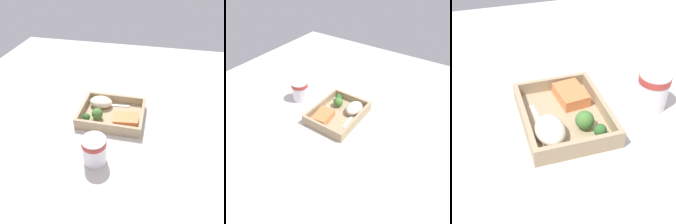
% 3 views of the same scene
% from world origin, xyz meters
% --- Properties ---
extents(ground_plane, '(1.60, 1.60, 0.02)m').
position_xyz_m(ground_plane, '(0.00, 0.00, -0.01)').
color(ground_plane, beige).
extents(takeout_tray, '(0.26, 0.21, 0.01)m').
position_xyz_m(takeout_tray, '(0.00, 0.00, 0.01)').
color(takeout_tray, tan).
rests_on(takeout_tray, ground_plane).
extents(tray_rim, '(0.26, 0.21, 0.03)m').
position_xyz_m(tray_rim, '(0.00, 0.00, 0.03)').
color(tray_rim, tan).
rests_on(tray_rim, takeout_tray).
extents(salmon_fillet, '(0.10, 0.08, 0.03)m').
position_xyz_m(salmon_fillet, '(-0.06, 0.04, 0.03)').
color(salmon_fillet, '#EC7A43').
rests_on(salmon_fillet, takeout_tray).
extents(mashed_potatoes, '(0.10, 0.07, 0.04)m').
position_xyz_m(mashed_potatoes, '(0.06, -0.05, 0.03)').
color(mashed_potatoes, beige).
rests_on(mashed_potatoes, takeout_tray).
extents(broccoli_floret_1, '(0.04, 0.04, 0.05)m').
position_xyz_m(broccoli_floret_1, '(0.05, 0.03, 0.04)').
color(broccoli_floret_1, '#8AAE5F').
rests_on(broccoli_floret_1, takeout_tray).
extents(broccoli_floret_2, '(0.03, 0.03, 0.03)m').
position_xyz_m(broccoli_floret_2, '(0.09, 0.06, 0.03)').
color(broccoli_floret_2, '#7F9A5E').
rests_on(broccoli_floret_2, takeout_tray).
extents(fork, '(0.16, 0.03, 0.00)m').
position_xyz_m(fork, '(0.03, -0.06, 0.01)').
color(fork, white).
rests_on(fork, takeout_tray).
extents(paper_cup, '(0.08, 0.08, 0.10)m').
position_xyz_m(paper_cup, '(0.01, 0.23, 0.05)').
color(paper_cup, white).
rests_on(paper_cup, ground_plane).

